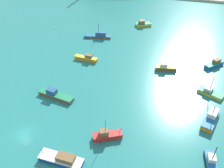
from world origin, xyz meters
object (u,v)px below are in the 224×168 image
Objects in this scene: fishing_boat_11 at (210,92)px; buoy_1 at (55,28)px; fishing_boat_0 at (211,163)px; fishing_boat_4 at (87,58)px; fishing_boat_3 at (55,95)px; fishing_boat_8 at (166,68)px; fishing_boat_7 at (107,135)px; fishing_boat_5 at (211,118)px; fishing_boat_12 at (143,24)px; fishing_boat_1 at (215,64)px; fishing_boat_2 at (62,159)px; fishing_boat_13 at (99,36)px.

buoy_1 is (-64.79, 29.60, -0.58)m from fishing_boat_11.
fishing_boat_0 is at bearing -92.16° from fishing_boat_11.
fishing_boat_4 is 42.74m from fishing_boat_11.
fishing_boat_3 is 37.47m from fishing_boat_8.
fishing_boat_5 is at bearing 27.21° from fishing_boat_7.
fishing_boat_8 is 35.46m from fishing_boat_12.
fishing_boat_7 is at bearing -88.19° from fishing_boat_12.
fishing_boat_4 is at bearing -169.64° from fishing_boat_1.
fishing_boat_5 is at bearing 87.83° from fishing_boat_0.
fishing_boat_8 is at bearing 36.99° from fishing_boat_3.
fishing_boat_4 is at bearing 117.68° from fishing_boat_7.
fishing_boat_7 is 66.80m from buoy_1.
fishing_boat_8 reaches higher than fishing_boat_1.
fishing_boat_1 reaches higher than fishing_boat_3.
fishing_boat_7 is (-24.19, 1.23, 0.27)m from fishing_boat_0.
fishing_boat_1 is at bearing -41.61° from fishing_boat_12.
fishing_boat_7 is (18.80, -10.72, 0.17)m from fishing_boat_3.
fishing_boat_3 is at bearing 150.32° from fishing_boat_7.
fishing_boat_7 is 1.03× the size of fishing_boat_8.
fishing_boat_4 is (-9.15, 41.17, -0.04)m from fishing_boat_2.
fishing_boat_7 is at bearing -136.14° from fishing_boat_11.
fishing_boat_0 is 13.95m from fishing_boat_5.
fishing_boat_0 reaches higher than fishing_boat_3.
fishing_boat_13 is at bearing 93.45° from fishing_boat_4.
fishing_boat_4 is at bearing -43.51° from buoy_1.
fishing_boat_5 is 27.79m from fishing_boat_7.
fishing_boat_2 is 39.03m from fishing_boat_5.
buoy_1 is (-37.56, -12.40, -0.81)m from fishing_boat_12.
fishing_boat_4 is 37.11m from fishing_boat_12.
fishing_boat_8 is 16.71m from fishing_boat_11.
fishing_boat_2 is 1.37× the size of fishing_boat_12.
fishing_boat_13 reaches higher than fishing_boat_5.
fishing_boat_7 is at bearing -53.60° from buoy_1.
fishing_boat_5 is at bearing -25.04° from fishing_boat_4.
fishing_boat_1 is 0.69× the size of fishing_boat_2.
fishing_boat_0 is at bearing 13.77° from fishing_boat_2.
fishing_boat_5 is 1.16× the size of fishing_boat_11.
fishing_boat_0 is 36.88m from fishing_boat_8.
fishing_boat_7 reaches higher than fishing_boat_4.
fishing_boat_1 is 68.19m from buoy_1.
fishing_boat_7 is at bearing 49.62° from fishing_boat_2.
fishing_boat_8 is 0.96× the size of fishing_boat_12.
fishing_boat_0 is at bearing -39.11° from fishing_boat_4.
fishing_boat_13 is (-10.22, 58.85, 0.01)m from fishing_boat_2.
fishing_boat_13 is at bearing 149.22° from fishing_boat_11.
fishing_boat_2 is (-34.87, -49.22, -0.04)m from fishing_boat_1.
fishing_boat_1 is 48.50m from fishing_boat_7.
fishing_boat_1 is 27.58m from fishing_boat_5.
fishing_boat_11 is 0.71× the size of fishing_boat_13.
buoy_1 is at bearing 116.96° from fishing_boat_2.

